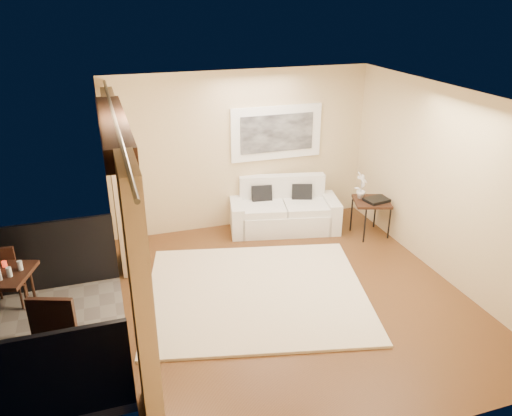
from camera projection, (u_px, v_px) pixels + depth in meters
floor at (294, 296)px, 6.83m from camera, size 5.00×5.00×0.00m
room_shell at (113, 128)px, 5.23m from camera, size 5.00×6.40×5.00m
balcony at (32, 332)px, 5.82m from camera, size 1.81×2.60×1.17m
curtains at (127, 229)px, 5.70m from camera, size 0.16×4.80×2.64m
artwork at (277, 133)px, 8.51m from camera, size 1.62×0.07×0.92m
rug at (256, 292)px, 6.88m from camera, size 3.47×3.19×0.04m
sofa at (284, 211)px, 8.70m from camera, size 1.98×1.16×0.89m
side_table at (372, 204)px, 8.35m from camera, size 0.73×0.73×0.63m
tray at (377, 200)px, 8.28m from camera, size 0.42×0.34×0.05m
orchid at (361, 186)px, 8.31m from camera, size 0.30×0.28×0.47m
bistro_table at (2, 279)px, 5.94m from camera, size 0.82×0.82×0.77m
balcony_chair_far at (3, 273)px, 6.37m from camera, size 0.42×0.43×0.93m
balcony_chair_near at (52, 342)px, 4.95m from camera, size 0.59×0.60×1.08m
candle at (4, 264)px, 6.04m from camera, size 0.06×0.06×0.07m
glass_a at (9, 272)px, 5.81m from camera, size 0.06×0.06×0.12m
glass_b at (20, 265)px, 5.95m from camera, size 0.06×0.06×0.12m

